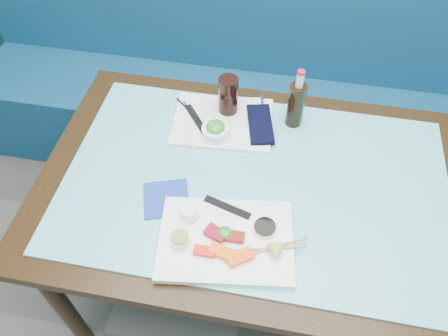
% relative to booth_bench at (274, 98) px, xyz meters
% --- Properties ---
extents(booth_bench, '(3.00, 0.56, 1.17)m').
position_rel_booth_bench_xyz_m(booth_bench, '(0.00, 0.00, 0.00)').
color(booth_bench, navy).
rests_on(booth_bench, ground).
extents(dining_table, '(1.40, 0.90, 0.75)m').
position_rel_booth_bench_xyz_m(dining_table, '(0.00, -0.84, 0.29)').
color(dining_table, black).
rests_on(dining_table, ground).
extents(glass_top, '(1.22, 0.76, 0.01)m').
position_rel_booth_bench_xyz_m(glass_top, '(0.00, -0.84, 0.38)').
color(glass_top, '#5EB7BD').
rests_on(glass_top, dining_table).
extents(sashimi_plate, '(0.42, 0.32, 0.02)m').
position_rel_booth_bench_xyz_m(sashimi_plate, '(-0.05, -1.07, 0.39)').
color(sashimi_plate, white).
rests_on(sashimi_plate, glass_top).
extents(salmon_left, '(0.06, 0.03, 0.01)m').
position_rel_booth_bench_xyz_m(salmon_left, '(-0.10, -1.13, 0.41)').
color(salmon_left, '#F71B09').
rests_on(salmon_left, sashimi_plate).
extents(salmon_mid, '(0.08, 0.05, 0.02)m').
position_rel_booth_bench_xyz_m(salmon_mid, '(-0.05, -1.12, 0.41)').
color(salmon_mid, '#FF600A').
rests_on(salmon_mid, sashimi_plate).
extents(salmon_right, '(0.08, 0.07, 0.02)m').
position_rel_booth_bench_xyz_m(salmon_right, '(-0.00, -1.13, 0.41)').
color(salmon_right, '#FF510A').
rests_on(salmon_right, sashimi_plate).
extents(tuna_left, '(0.07, 0.06, 0.02)m').
position_rel_booth_bench_xyz_m(tuna_left, '(-0.08, -1.07, 0.41)').
color(tuna_left, maroon).
rests_on(tuna_left, sashimi_plate).
extents(tuna_right, '(0.06, 0.03, 0.02)m').
position_rel_booth_bench_xyz_m(tuna_right, '(-0.03, -1.07, 0.41)').
color(tuna_right, maroon).
rests_on(tuna_right, sashimi_plate).
extents(seaweed_garnish, '(0.06, 0.06, 0.03)m').
position_rel_booth_bench_xyz_m(seaweed_garnish, '(-0.06, -1.06, 0.42)').
color(seaweed_garnish, '#25771B').
rests_on(seaweed_garnish, sashimi_plate).
extents(ramekin_wasabi, '(0.07, 0.07, 0.02)m').
position_rel_booth_bench_xyz_m(ramekin_wasabi, '(-0.18, -1.11, 0.41)').
color(ramekin_wasabi, white).
rests_on(ramekin_wasabi, sashimi_plate).
extents(wasabi_fill, '(0.05, 0.05, 0.01)m').
position_rel_booth_bench_xyz_m(wasabi_fill, '(-0.18, -1.11, 0.43)').
color(wasabi_fill, '#72A435').
rests_on(wasabi_fill, ramekin_wasabi).
extents(ramekin_ginger, '(0.06, 0.06, 0.02)m').
position_rel_booth_bench_xyz_m(ramekin_ginger, '(-0.17, -1.02, 0.41)').
color(ramekin_ginger, silver).
rests_on(ramekin_ginger, sashimi_plate).
extents(ginger_fill, '(0.05, 0.05, 0.01)m').
position_rel_booth_bench_xyz_m(ginger_fill, '(-0.17, -1.02, 0.43)').
color(ginger_fill, white).
rests_on(ginger_fill, ramekin_ginger).
extents(soy_dish, '(0.07, 0.07, 0.01)m').
position_rel_booth_bench_xyz_m(soy_dish, '(0.05, -1.02, 0.41)').
color(soy_dish, white).
rests_on(soy_dish, sashimi_plate).
extents(soy_fill, '(0.08, 0.08, 0.01)m').
position_rel_booth_bench_xyz_m(soy_fill, '(0.05, -1.02, 0.42)').
color(soy_fill, black).
rests_on(soy_fill, soy_dish).
extents(lemon_wedge, '(0.05, 0.04, 0.05)m').
position_rel_booth_bench_xyz_m(lemon_wedge, '(0.09, -1.10, 0.43)').
color(lemon_wedge, '#D5D665').
rests_on(lemon_wedge, sashimi_plate).
extents(chopstick_sleeve, '(0.15, 0.07, 0.00)m').
position_rel_booth_bench_xyz_m(chopstick_sleeve, '(-0.07, -0.97, 0.41)').
color(chopstick_sleeve, black).
rests_on(chopstick_sleeve, sashimi_plate).
extents(wooden_chopstick_a, '(0.24, 0.07, 0.01)m').
position_rel_booth_bench_xyz_m(wooden_chopstick_a, '(0.06, -1.09, 0.41)').
color(wooden_chopstick_a, tan).
rests_on(wooden_chopstick_a, sashimi_plate).
extents(wooden_chopstick_b, '(0.22, 0.13, 0.01)m').
position_rel_booth_bench_xyz_m(wooden_chopstick_b, '(0.07, -1.09, 0.41)').
color(wooden_chopstick_b, tan).
rests_on(wooden_chopstick_b, sashimi_plate).
extents(serving_tray, '(0.37, 0.29, 0.01)m').
position_rel_booth_bench_xyz_m(serving_tray, '(-0.15, -0.60, 0.39)').
color(serving_tray, white).
rests_on(serving_tray, glass_top).
extents(paper_placemat, '(0.35, 0.29, 0.00)m').
position_rel_booth_bench_xyz_m(paper_placemat, '(-0.15, -0.60, 0.40)').
color(paper_placemat, silver).
rests_on(paper_placemat, serving_tray).
extents(seaweed_bowl, '(0.13, 0.13, 0.04)m').
position_rel_booth_bench_xyz_m(seaweed_bowl, '(-0.16, -0.68, 0.42)').
color(seaweed_bowl, white).
rests_on(seaweed_bowl, serving_tray).
extents(seaweed_salad, '(0.09, 0.09, 0.03)m').
position_rel_booth_bench_xyz_m(seaweed_salad, '(-0.16, -0.68, 0.44)').
color(seaweed_salad, '#2D8F21').
rests_on(seaweed_salad, seaweed_bowl).
extents(cola_glass, '(0.09, 0.09, 0.14)m').
position_rel_booth_bench_xyz_m(cola_glass, '(-0.14, -0.55, 0.47)').
color(cola_glass, black).
rests_on(cola_glass, serving_tray).
extents(navy_pouch, '(0.12, 0.20, 0.01)m').
position_rel_booth_bench_xyz_m(navy_pouch, '(-0.02, -0.60, 0.40)').
color(navy_pouch, black).
rests_on(navy_pouch, serving_tray).
extents(fork, '(0.03, 0.10, 0.01)m').
position_rel_booth_bench_xyz_m(fork, '(-0.02, -0.50, 0.40)').
color(fork, silver).
rests_on(fork, serving_tray).
extents(black_chopstick_a, '(0.12, 0.16, 0.01)m').
position_rel_booth_bench_xyz_m(black_chopstick_a, '(-0.25, -0.61, 0.40)').
color(black_chopstick_a, black).
rests_on(black_chopstick_a, serving_tray).
extents(black_chopstick_b, '(0.20, 0.18, 0.01)m').
position_rel_booth_bench_xyz_m(black_chopstick_b, '(-0.24, -0.61, 0.40)').
color(black_chopstick_b, black).
rests_on(black_chopstick_b, serving_tray).
extents(tray_sleeve, '(0.11, 0.14, 0.00)m').
position_rel_booth_bench_xyz_m(tray_sleeve, '(-0.25, -0.61, 0.40)').
color(tray_sleeve, black).
rests_on(tray_sleeve, serving_tray).
extents(cola_bottle_body, '(0.08, 0.08, 0.17)m').
position_rel_booth_bench_xyz_m(cola_bottle_body, '(0.10, -0.55, 0.47)').
color(cola_bottle_body, black).
rests_on(cola_bottle_body, glass_top).
extents(cola_bottle_neck, '(0.03, 0.03, 0.05)m').
position_rel_booth_bench_xyz_m(cola_bottle_neck, '(0.10, -0.55, 0.58)').
color(cola_bottle_neck, silver).
rests_on(cola_bottle_neck, cola_bottle_body).
extents(cola_bottle_cap, '(0.03, 0.03, 0.01)m').
position_rel_booth_bench_xyz_m(cola_bottle_cap, '(0.10, -0.55, 0.61)').
color(cola_bottle_cap, red).
rests_on(cola_bottle_cap, cola_bottle_neck).
extents(blue_napkin, '(0.18, 0.18, 0.01)m').
position_rel_booth_bench_xyz_m(blue_napkin, '(-0.26, -0.96, 0.39)').
color(blue_napkin, navy).
rests_on(blue_napkin, glass_top).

